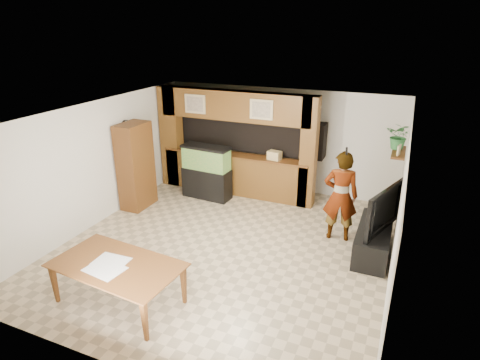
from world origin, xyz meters
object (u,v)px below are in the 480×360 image
at_px(pantry_cabinet, 136,166).
at_px(aquarium, 207,173).
at_px(television, 378,207).
at_px(dining_table, 117,285).
at_px(person, 341,196).

bearing_deg(pantry_cabinet, aquarium, 40.48).
xyz_separation_m(pantry_cabinet, television, (5.35, -0.01, -0.05)).
height_order(television, dining_table, television).
distance_m(television, dining_table, 4.68).
relative_size(pantry_cabinet, dining_table, 1.01).
distance_m(aquarium, television, 4.24).
relative_size(television, person, 0.78).
bearing_deg(aquarium, person, -9.33).
relative_size(aquarium, person, 0.72).
bearing_deg(television, person, 87.16).
relative_size(pantry_cabinet, television, 1.40).
relative_size(aquarium, dining_table, 0.67).
height_order(pantry_cabinet, television, pantry_cabinet).
bearing_deg(dining_table, television, 46.50).
bearing_deg(dining_table, pantry_cabinet, 126.02).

